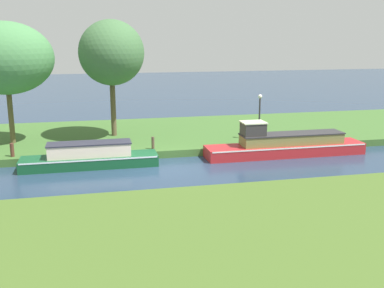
{
  "coord_description": "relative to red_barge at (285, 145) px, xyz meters",
  "views": [
    {
      "loc": [
        -3.57,
        -21.19,
        6.36
      ],
      "look_at": [
        1.42,
        1.2,
        0.9
      ],
      "focal_mm": 42.63,
      "sensor_mm": 36.0,
      "label": 1
    }
  ],
  "objects": [
    {
      "name": "ground_plane",
      "position": [
        -6.6,
        -1.2,
        -0.58
      ],
      "size": [
        120.0,
        120.0,
        0.0
      ],
      "primitive_type": "plane",
      "color": "#233750"
    },
    {
      "name": "riverbank_far",
      "position": [
        -6.6,
        5.8,
        -0.38
      ],
      "size": [
        72.0,
        10.0,
        0.4
      ],
      "primitive_type": "cube",
      "color": "#3D652B",
      "rests_on": "ground_plane"
    },
    {
      "name": "riverbank_near",
      "position": [
        -6.6,
        -10.2,
        -0.38
      ],
      "size": [
        72.0,
        10.0,
        0.4
      ],
      "primitive_type": "cube",
      "color": "#436024",
      "rests_on": "ground_plane"
    },
    {
      "name": "red_barge",
      "position": [
        0.0,
        0.0,
        0.0
      ],
      "size": [
        8.82,
        1.63,
        1.94
      ],
      "color": "#AF2225",
      "rests_on": "ground_plane"
    },
    {
      "name": "forest_narrowboat",
      "position": [
        -10.38,
        0.0,
        -0.07
      ],
      "size": [
        6.68,
        1.5,
        1.25
      ],
      "color": "#144D29",
      "rests_on": "ground_plane"
    },
    {
      "name": "willow_tree_left",
      "position": [
        -14.64,
        4.38,
        4.59
      ],
      "size": [
        5.22,
        4.37,
        6.76
      ],
      "color": "brown",
      "rests_on": "riverbank_far"
    },
    {
      "name": "willow_tree_centre",
      "position": [
        -8.89,
        4.74,
        4.82
      ],
      "size": [
        3.76,
        4.56,
        6.89
      ],
      "color": "brown",
      "rests_on": "riverbank_far"
    },
    {
      "name": "lamp_post",
      "position": [
        -0.62,
        2.34,
        1.52
      ],
      "size": [
        0.24,
        0.24,
        2.67
      ],
      "color": "#333338",
      "rests_on": "riverbank_far"
    },
    {
      "name": "mooring_post_near",
      "position": [
        -7.04,
        1.35,
        0.16
      ],
      "size": [
        0.16,
        0.16,
        0.68
      ],
      "primitive_type": "cylinder",
      "color": "#4F3E30",
      "rests_on": "riverbank_far"
    },
    {
      "name": "mooring_post_far",
      "position": [
        -14.2,
        1.35,
        0.17
      ],
      "size": [
        0.19,
        0.19,
        0.69
      ],
      "primitive_type": "cylinder",
      "color": "#553024",
      "rests_on": "riverbank_far"
    }
  ]
}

